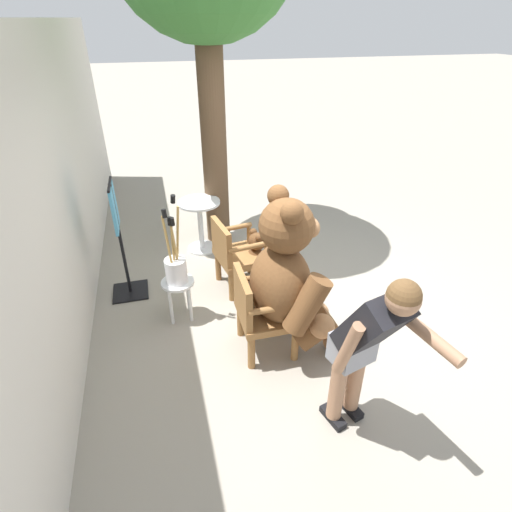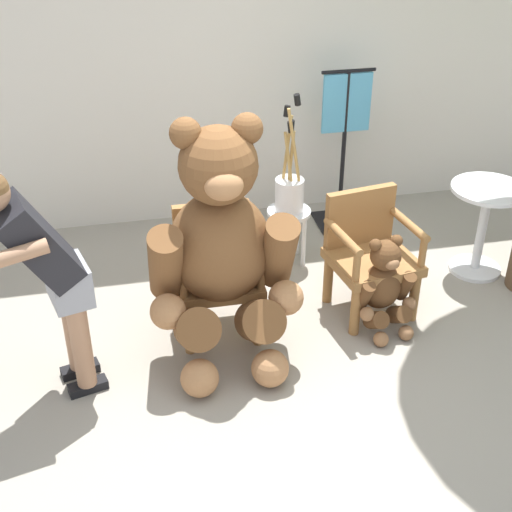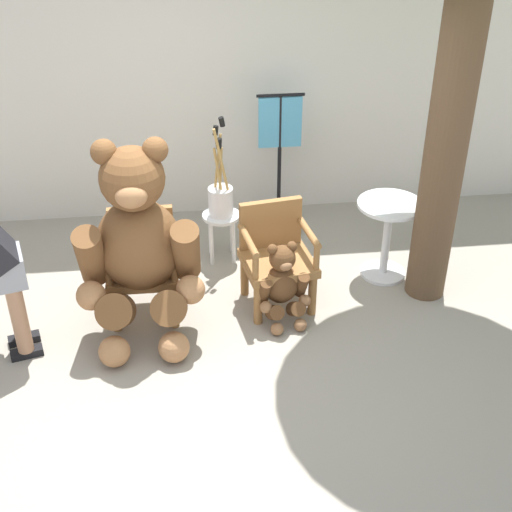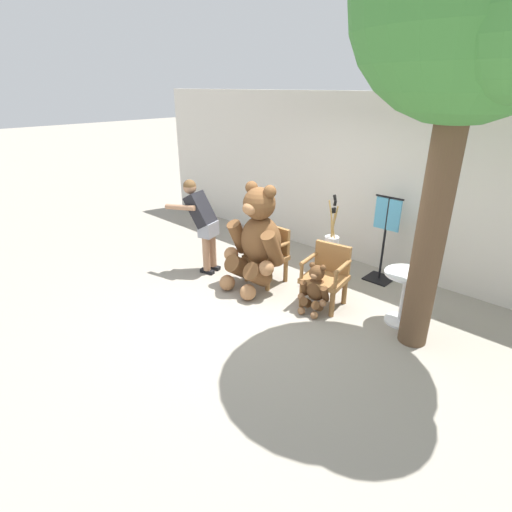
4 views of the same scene
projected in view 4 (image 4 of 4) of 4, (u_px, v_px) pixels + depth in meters
ground_plane at (265, 307)px, 5.61m from camera, size 60.00×60.00×0.00m
back_wall at (362, 181)px, 6.66m from camera, size 10.00×0.16×2.80m
wooden_chair_left at (269, 253)px, 6.23m from camera, size 0.56×0.52×0.86m
wooden_chair_right at (327, 274)px, 5.55m from camera, size 0.63×0.60×0.86m
teddy_bear_large at (257, 238)px, 5.93m from camera, size 0.96×0.90×1.60m
teddy_bear_small at (315, 289)px, 5.40m from camera, size 0.43×0.43×0.71m
person_visitor at (202, 219)px, 6.41m from camera, size 0.76×0.61×1.52m
white_stool at (330, 258)px, 6.31m from camera, size 0.34×0.34×0.46m
brush_bucket at (332, 241)px, 6.20m from camera, size 0.22×0.22×0.94m
round_side_table at (404, 292)px, 5.10m from camera, size 0.56×0.56×0.72m
patio_tree at (483, 6)px, 3.41m from camera, size 2.29×2.18×4.69m
clothing_display_stand at (384, 237)px, 6.15m from camera, size 0.44×0.40×1.36m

